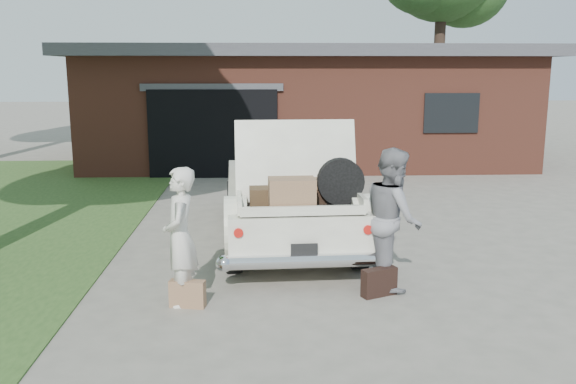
{
  "coord_description": "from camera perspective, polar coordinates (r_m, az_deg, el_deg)",
  "views": [
    {
      "loc": [
        -0.39,
        -7.25,
        2.69
      ],
      "look_at": [
        0.0,
        0.6,
        1.1
      ],
      "focal_mm": 38.0,
      "sensor_mm": 36.0,
      "label": 1
    }
  ],
  "objects": [
    {
      "name": "ground",
      "position": [
        7.75,
        0.22,
        -8.89
      ],
      "size": [
        90.0,
        90.0,
        0.0
      ],
      "primitive_type": "plane",
      "color": "gray",
      "rests_on": "ground"
    },
    {
      "name": "house",
      "position": [
        18.8,
        1.35,
        8.33
      ],
      "size": [
        12.8,
        7.8,
        3.3
      ],
      "color": "brown",
      "rests_on": "ground"
    },
    {
      "name": "sedan",
      "position": [
        9.72,
        -0.14,
        -0.17
      ],
      "size": [
        2.14,
        5.05,
        2.02
      ],
      "rotation": [
        0.0,
        0.0,
        0.04
      ],
      "color": "white",
      "rests_on": "ground"
    },
    {
      "name": "woman_left",
      "position": [
        7.1,
        -10.05,
        -4.14
      ],
      "size": [
        0.42,
        0.61,
        1.61
      ],
      "primitive_type": "imported",
      "rotation": [
        0.0,
        0.0,
        -1.52
      ],
      "color": "silver",
      "rests_on": "ground"
    },
    {
      "name": "woman_right",
      "position": [
        7.68,
        9.78,
        -2.39
      ],
      "size": [
        0.68,
        0.86,
        1.75
      ],
      "primitive_type": "imported",
      "rotation": [
        0.0,
        0.0,
        1.59
      ],
      "color": "gray",
      "rests_on": "ground"
    },
    {
      "name": "suitcase_left",
      "position": [
        7.18,
        -9.38,
        -9.38
      ],
      "size": [
        0.43,
        0.21,
        0.32
      ],
      "primitive_type": "cube",
      "rotation": [
        0.0,
        0.0,
        -0.2
      ],
      "color": "#9B704F",
      "rests_on": "ground"
    },
    {
      "name": "suitcase_right",
      "position": [
        7.5,
        8.52,
        -8.33
      ],
      "size": [
        0.46,
        0.31,
        0.34
      ],
      "primitive_type": "cube",
      "rotation": [
        0.0,
        0.0,
        0.42
      ],
      "color": "black",
      "rests_on": "ground"
    }
  ]
}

